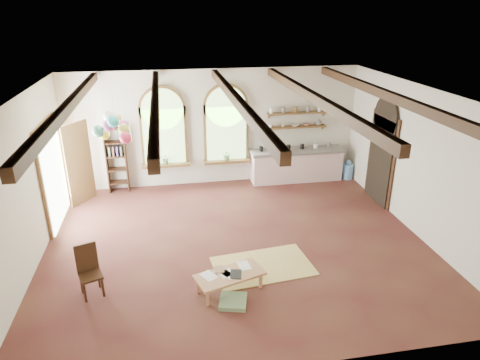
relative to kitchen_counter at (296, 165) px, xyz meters
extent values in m
plane|color=#552F23|center=(-2.30, -3.20, -0.48)|extent=(8.00, 8.00, 0.00)
cube|color=brown|center=(-3.70, 0.24, 0.97)|extent=(1.24, 0.08, 1.64)
cylinder|color=brown|center=(-3.70, 0.24, 1.72)|extent=(1.24, 0.08, 1.24)
cube|color=#9DCC7A|center=(-3.70, 0.20, 0.97)|extent=(1.10, 0.04, 1.50)
cube|color=brown|center=(-3.70, 0.15, 0.18)|extent=(1.30, 0.28, 0.08)
cube|color=brown|center=(-2.00, 0.24, 0.97)|extent=(1.24, 0.08, 1.64)
cylinder|color=brown|center=(-2.00, 0.24, 1.72)|extent=(1.24, 0.08, 1.24)
cube|color=#9DCC7A|center=(-2.00, 0.20, 0.97)|extent=(1.10, 0.04, 1.50)
cube|color=brown|center=(-2.00, 0.15, 0.18)|extent=(1.30, 0.28, 0.08)
cube|color=brown|center=(-6.25, -1.40, 0.67)|extent=(0.10, 1.90, 2.50)
cube|color=black|center=(1.65, -1.70, 0.62)|extent=(0.10, 1.30, 2.40)
cube|color=beige|center=(0.00, 0.00, -0.05)|extent=(2.60, 0.55, 0.86)
cube|color=gray|center=(0.00, 0.00, 0.42)|extent=(2.68, 0.62, 0.08)
cube|color=brown|center=(0.00, 0.18, 1.07)|extent=(1.70, 0.24, 0.04)
cube|color=brown|center=(0.00, 0.18, 1.47)|extent=(1.70, 0.24, 0.04)
cylinder|color=black|center=(1.25, 0.25, 1.42)|extent=(0.32, 0.04, 0.32)
cube|color=#382312|center=(-5.25, 0.12, 0.42)|extent=(0.03, 0.32, 1.80)
cube|color=#382312|center=(-4.75, 0.12, 0.42)|extent=(0.03, 0.32, 1.80)
cube|color=tan|center=(-2.70, -4.81, -0.15)|extent=(1.32, 0.90, 0.04)
cube|color=tan|center=(-3.13, -5.15, -0.32)|extent=(0.05, 0.05, 0.31)
cube|color=tan|center=(-2.14, -4.83, -0.32)|extent=(0.05, 0.05, 0.31)
cube|color=tan|center=(-3.26, -4.78, -0.32)|extent=(0.05, 0.05, 0.31)
cube|color=tan|center=(-2.27, -4.46, -0.32)|extent=(0.05, 0.05, 0.31)
cube|color=#382312|center=(-5.10, -4.50, -0.08)|extent=(0.48, 0.48, 0.04)
cube|color=#382312|center=(-5.16, -4.34, 0.19)|extent=(0.36, 0.16, 0.55)
cube|color=tan|center=(-1.95, -4.17, -0.47)|extent=(2.00, 1.36, 0.02)
cube|color=#68855B|center=(-2.70, -5.18, -0.44)|extent=(0.56, 0.56, 0.08)
cylinder|color=#6098CE|center=(0.96, 0.00, -0.22)|extent=(0.34, 0.34, 0.50)
sphere|color=#6098CE|center=(0.96, 0.00, 0.08)|extent=(0.18, 0.18, 0.18)
cylinder|color=#6098CE|center=(1.52, -0.16, -0.25)|extent=(0.30, 0.30, 0.45)
sphere|color=#6098CE|center=(1.52, -0.16, 0.02)|extent=(0.16, 0.16, 0.16)
cylinder|color=white|center=(-4.70, -1.91, 2.30)|extent=(0.01, 0.01, 0.85)
sphere|color=teal|center=(-4.52, -1.85, 1.69)|extent=(0.25, 0.25, 0.25)
sphere|color=#D647B7|center=(-4.54, -1.69, 1.81)|extent=(0.25, 0.25, 0.25)
sphere|color=yellow|center=(-4.71, -1.55, 1.93)|extent=(0.25, 0.25, 0.25)
sphere|color=white|center=(-4.81, -1.76, 2.05)|extent=(0.25, 0.25, 0.25)
sphere|color=#FFFB28|center=(-4.96, -1.83, 1.69)|extent=(0.25, 0.25, 0.25)
sphere|color=#52C098|center=(-5.04, -2.03, 1.81)|extent=(0.25, 0.25, 0.25)
sphere|color=#D263B5|center=(-4.81, -2.07, 1.93)|extent=(0.25, 0.25, 0.25)
sphere|color=#34E0D7|center=(-4.70, -2.18, 2.05)|extent=(0.25, 0.25, 0.25)
sphere|color=#FF3866|center=(-4.48, -2.20, 1.69)|extent=(0.25, 0.25, 0.25)
sphere|color=#D7E952|center=(-4.52, -1.97, 1.81)|extent=(0.25, 0.25, 0.25)
imported|color=olive|center=(-2.96, -4.66, -0.12)|extent=(0.17, 0.24, 0.02)
cube|color=black|center=(-2.60, -4.84, -0.12)|extent=(0.25, 0.32, 0.01)
imported|color=#598C4C|center=(-3.70, 0.12, 0.37)|extent=(0.27, 0.23, 0.30)
imported|color=#598C4C|center=(-2.00, 0.12, 0.37)|extent=(0.27, 0.23, 0.30)
imported|color=white|center=(-0.75, 0.18, 1.14)|extent=(0.12, 0.10, 0.10)
imported|color=beige|center=(-0.40, 0.18, 1.14)|extent=(0.10, 0.10, 0.09)
imported|color=beige|center=(-0.05, 0.18, 1.12)|extent=(0.22, 0.22, 0.05)
imported|color=#8C664C|center=(0.30, 0.18, 1.12)|extent=(0.20, 0.20, 0.06)
imported|color=slate|center=(0.65, 0.18, 1.19)|extent=(0.18, 0.18, 0.19)
camera|label=1|loc=(-3.64, -11.09, 4.28)|focal=32.00mm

